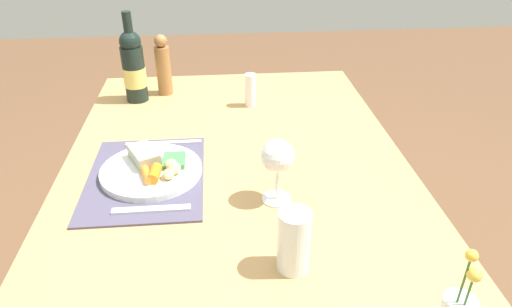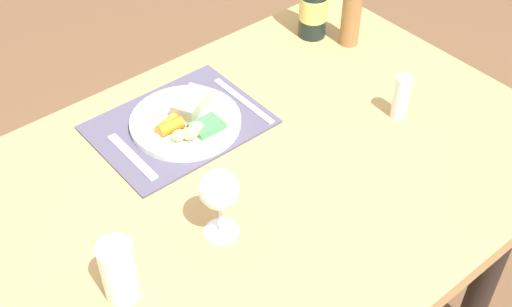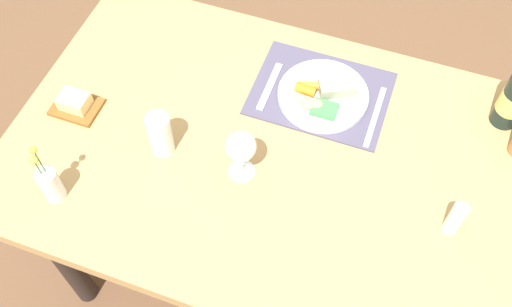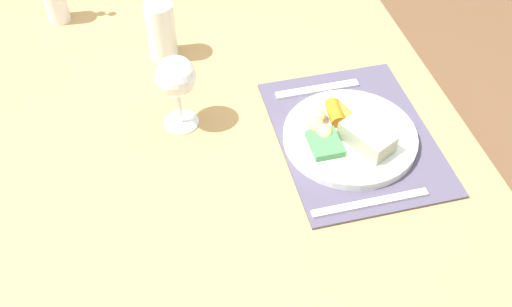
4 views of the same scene
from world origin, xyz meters
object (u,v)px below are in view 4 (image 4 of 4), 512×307
Objects in this scene: fork at (370,203)px; water_tumbler at (162,34)px; dining_table at (235,180)px; wine_glass at (176,78)px; dinner_plate at (349,135)px; knife at (317,89)px.

fork is 0.58m from water_tumbler.
dining_table is 9.34× the size of wine_glass.
fork is at bearing -150.42° from water_tumbler.
wine_glass is (0.28, 0.28, 0.11)m from fork.
dining_table is 5.81× the size of dinner_plate.
water_tumbler reaches higher than dining_table.
water_tumbler is at bearing 29.62° from fork.
fork is at bearing 179.68° from knife.
dining_table is at bearing -136.20° from wine_glass.
knife is at bearing -85.37° from wine_glass.
dinner_plate is at bearing -139.42° from water_tumbler.
wine_glass reaches higher than knife.
water_tumbler reaches higher than knife.
knife is at bearing -0.42° from fork.
wine_glass is (-0.02, 0.29, 0.11)m from knife.
wine_glass is at bearing 45.15° from fork.
dinner_plate is at bearing -5.47° from fork.
knife reaches higher than dining_table.
fork is (-0.19, -0.20, 0.10)m from dining_table.
dining_table is 0.30m from fork.
dining_table is at bearing -164.21° from water_tumbler.
water_tumbler is at bearing 55.67° from knife.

